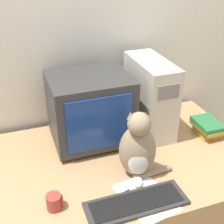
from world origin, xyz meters
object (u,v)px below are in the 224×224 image
Objects in this scene: crt_monitor at (90,109)px; pen at (118,196)px; computer_tower at (150,96)px; cat at (138,149)px; keyboard at (136,203)px; mug at (55,202)px; book_stack at (208,127)px.

crt_monitor is 0.55m from pen.
computer_tower is 0.48m from cat.
cat reaches higher than keyboard.
cat is 4.98× the size of mug.
keyboard is at bearing -85.43° from crt_monitor.
cat is 0.62m from book_stack.
computer_tower is 0.72m from keyboard.
book_stack is at bearing -30.53° from computer_tower.
computer_tower reaches higher than keyboard.
mug is at bearing -145.09° from computer_tower.
cat reaches higher than mug.
pen is (-0.72, -0.33, -0.05)m from book_stack.
mug is at bearing -163.77° from book_stack.
crt_monitor is 1.18× the size of cat.
keyboard is 6.22× the size of mug.
pen is at bearing -122.12° from cat.
computer_tower reaches higher than crt_monitor.
keyboard is 0.10m from pen.
mug is at bearing 174.70° from pen.
mug is (-0.30, 0.03, 0.03)m from pen.
computer_tower is 1.20× the size of cat.
pen is at bearing -127.76° from computer_tower.
book_stack is 0.80m from pen.
keyboard is at bearing -94.66° from cat.
pen is (-0.06, 0.08, -0.01)m from keyboard.
book_stack is at bearing 24.24° from pen.
mug is (-1.02, -0.30, -0.01)m from book_stack.
keyboard is at bearing -148.52° from book_stack.
cat reaches higher than pen.
crt_monitor is 0.75m from book_stack.
pen is at bearing -91.48° from crt_monitor.
cat is (0.14, -0.39, -0.05)m from crt_monitor.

